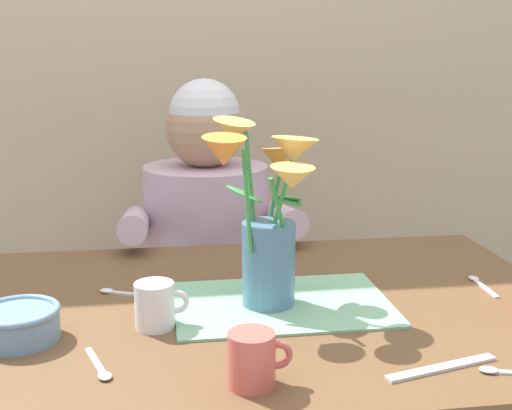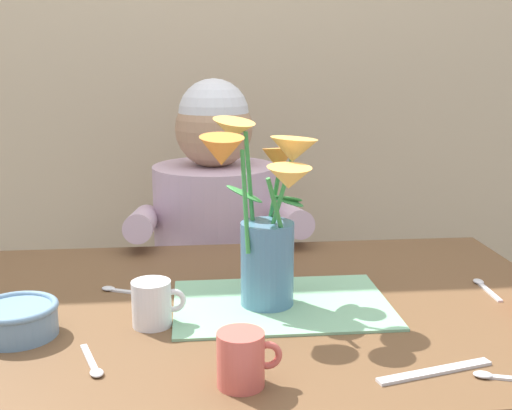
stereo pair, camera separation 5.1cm
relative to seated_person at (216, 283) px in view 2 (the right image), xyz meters
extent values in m
cube|color=tan|center=(0.05, 0.43, 0.69)|extent=(4.00, 0.10, 2.50)
cube|color=brown|center=(0.05, -0.62, 0.16)|extent=(1.20, 0.80, 0.04)
cylinder|color=brown|center=(0.59, -0.28, -0.21)|extent=(0.06, 0.06, 0.70)
cylinder|color=#4C4C56|center=(0.00, 0.00, -0.36)|extent=(0.30, 0.30, 0.40)
cylinder|color=#BC9EB2|center=(0.00, 0.00, 0.09)|extent=(0.34, 0.34, 0.50)
sphere|color=#A37A5B|center=(0.00, 0.00, 0.44)|extent=(0.21, 0.21, 0.21)
sphere|color=silver|center=(0.00, 0.00, 0.48)|extent=(0.19, 0.19, 0.19)
cylinder|color=#BC9EB2|center=(-0.19, -0.14, 0.22)|extent=(0.07, 0.33, 0.12)
cylinder|color=#BC9EB2|center=(0.19, -0.14, 0.22)|extent=(0.07, 0.33, 0.12)
cube|color=#7AB289|center=(0.10, -0.62, 0.18)|extent=(0.40, 0.28, 0.00)
cylinder|color=teal|center=(0.07, -0.62, 0.26)|extent=(0.10, 0.10, 0.16)
cylinder|color=#388E42|center=(0.09, -0.62, 0.38)|extent=(0.06, 0.03, 0.17)
cone|color=#EFA84C|center=(0.12, -0.63, 0.47)|extent=(0.11, 0.10, 0.05)
sphere|color=#E5D14C|center=(0.12, -0.63, 0.47)|extent=(0.02, 0.02, 0.02)
cylinder|color=#388E42|center=(0.09, -0.58, 0.36)|extent=(0.03, 0.05, 0.15)
cone|color=orange|center=(0.10, -0.54, 0.44)|extent=(0.08, 0.08, 0.05)
sphere|color=#E5D14C|center=(0.10, -0.54, 0.44)|extent=(0.02, 0.02, 0.02)
cylinder|color=#388E42|center=(0.04, -0.59, 0.39)|extent=(0.02, 0.04, 0.21)
cone|color=#EFA84C|center=(0.01, -0.56, 0.50)|extent=(0.12, 0.12, 0.05)
sphere|color=#E5D14C|center=(0.01, -0.56, 0.50)|extent=(0.02, 0.02, 0.02)
cylinder|color=#388E42|center=(0.03, -0.64, 0.38)|extent=(0.01, 0.06, 0.18)
cone|color=orange|center=(-0.01, -0.66, 0.47)|extent=(0.09, 0.10, 0.06)
sphere|color=#E5D14C|center=(-0.01, -0.66, 0.48)|extent=(0.02, 0.02, 0.02)
cylinder|color=#388E42|center=(0.09, -0.66, 0.36)|extent=(0.05, 0.04, 0.14)
cone|color=#EFA84C|center=(0.10, -0.70, 0.43)|extent=(0.09, 0.10, 0.04)
sphere|color=#E5D14C|center=(0.10, -0.70, 0.44)|extent=(0.02, 0.02, 0.02)
ellipsoid|color=#388E42|center=(0.12, -0.58, 0.37)|extent=(0.09, 0.09, 0.05)
ellipsoid|color=#388E42|center=(0.03, -0.58, 0.38)|extent=(0.09, 0.09, 0.04)
ellipsoid|color=#388E42|center=(0.11, -0.58, 0.37)|extent=(0.09, 0.09, 0.04)
cylinder|color=#6689A8|center=(-0.36, -0.71, 0.20)|extent=(0.13, 0.13, 0.05)
torus|color=#6689A8|center=(-0.36, -0.71, 0.23)|extent=(0.14, 0.14, 0.01)
cube|color=silver|center=(0.29, -0.91, 0.18)|extent=(0.19, 0.06, 0.00)
cylinder|color=silver|center=(-0.14, -0.69, 0.22)|extent=(0.07, 0.07, 0.08)
torus|color=silver|center=(-0.10, -0.69, 0.22)|extent=(0.04, 0.01, 0.04)
cylinder|color=#CC564C|center=(0.00, -0.92, 0.22)|extent=(0.07, 0.07, 0.08)
torus|color=#CC564C|center=(0.04, -0.92, 0.22)|extent=(0.04, 0.01, 0.04)
cube|color=silver|center=(-0.18, -0.53, 0.18)|extent=(0.10, 0.05, 0.00)
ellipsoid|color=silver|center=(-0.23, -0.51, 0.18)|extent=(0.03, 0.03, 0.01)
cube|color=silver|center=(0.51, -0.60, 0.18)|extent=(0.01, 0.10, 0.00)
ellipsoid|color=silver|center=(0.52, -0.55, 0.18)|extent=(0.02, 0.03, 0.01)
ellipsoid|color=silver|center=(0.35, -0.93, 0.18)|extent=(0.03, 0.03, 0.01)
cube|color=silver|center=(-0.23, -0.81, 0.18)|extent=(0.04, 0.10, 0.00)
ellipsoid|color=silver|center=(-0.21, -0.87, 0.18)|extent=(0.03, 0.03, 0.01)
camera|label=1|loc=(-0.11, -1.75, 0.64)|focal=45.67mm
camera|label=2|loc=(-0.06, -1.75, 0.64)|focal=45.67mm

